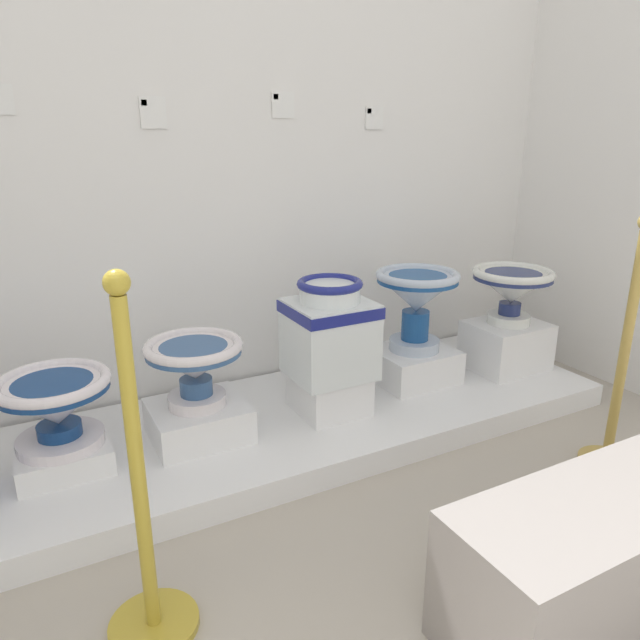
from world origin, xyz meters
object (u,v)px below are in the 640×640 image
plinth_block_central_ornate (329,392)px  info_placard_second (153,112)px  plinth_block_slender_white (199,420)px  plinth_block_tall_cobalt (413,364)px  stanchion_post_near_left (144,534)px  antique_toilet_slender_white (194,361)px  plinth_block_squat_floral (64,456)px  antique_toilet_squat_floral (55,402)px  antique_toilet_tall_cobalt (417,295)px  plinth_block_leftmost (506,345)px  info_placard_fourth (374,118)px  stanchion_post_near_right (619,386)px  antique_toilet_central_ornate (330,328)px  info_placard_third (283,105)px  museum_bench (628,544)px  info_placard_first (0,99)px  antique_toilet_leftmost (512,286)px

plinth_block_central_ornate → info_placard_second: size_ratio=2.34×
plinth_block_slender_white → info_placard_second: 1.33m
plinth_block_tall_cobalt → info_placard_second: bearing=158.7°
stanchion_post_near_left → antique_toilet_slender_white: bearing=64.6°
plinth_block_squat_floral → antique_toilet_squat_floral: size_ratio=0.82×
stanchion_post_near_left → antique_toilet_squat_floral: bearing=99.9°
antique_toilet_tall_cobalt → plinth_block_leftmost: antique_toilet_tall_cobalt is taller
info_placard_fourth → stanchion_post_near_right: bearing=-75.7°
antique_toilet_central_ornate → info_placard_third: bearing=86.1°
plinth_block_central_ornate → info_placard_fourth: 1.43m
plinth_block_central_ornate → info_placard_fourth: info_placard_fourth is taller
plinth_block_squat_floral → plinth_block_tall_cobalt: size_ratio=0.85×
plinth_block_leftmost → museum_bench: (-0.83, -1.32, -0.03)m
plinth_block_tall_cobalt → plinth_block_squat_floral: bearing=-178.2°
plinth_block_squat_floral → plinth_block_central_ornate: 1.13m
antique_toilet_slender_white → info_placard_first: bearing=137.9°
plinth_block_squat_floral → info_placard_second: 1.46m
antique_toilet_squat_floral → plinth_block_central_ornate: 1.15m
plinth_block_leftmost → plinth_block_central_ornate: bearing=180.0°
plinth_block_central_ornate → plinth_block_tall_cobalt: 0.56m
antique_toilet_leftmost → info_placard_first: 2.47m
info_placard_first → info_placard_third: size_ratio=0.94×
stanchion_post_near_left → plinth_block_central_ornate: bearing=37.9°
info_placard_first → stanchion_post_near_right: info_placard_first is taller
antique_toilet_central_ornate → plinth_block_leftmost: (1.09, -0.00, -0.27)m
plinth_block_slender_white → stanchion_post_near_left: stanchion_post_near_left is taller
stanchion_post_near_left → antique_toilet_central_ornate: bearing=37.9°
info_placard_third → info_placard_fourth: size_ratio=1.06×
antique_toilet_central_ornate → stanchion_post_near_right: (0.89, -0.80, -0.15)m
museum_bench → info_placard_fourth: bearing=81.0°
plinth_block_squat_floral → info_placard_fourth: info_placard_fourth is taller
antique_toilet_central_ornate → antique_toilet_tall_cobalt: 0.56m
plinth_block_squat_floral → info_placard_second: (0.56, 0.49, 1.26)m
info_placard_second → antique_toilet_slender_white: bearing=-93.4°
stanchion_post_near_left → plinth_block_tall_cobalt: bearing=29.4°
info_placard_second → stanchion_post_near_left: bearing=-107.6°
plinth_block_squat_floral → info_placard_fourth: 2.15m
plinth_block_slender_white → plinth_block_central_ornate: bearing=-3.8°
antique_toilet_tall_cobalt → plinth_block_leftmost: (0.54, -0.10, -0.33)m
plinth_block_tall_cobalt → antique_toilet_leftmost: bearing=-10.1°
plinth_block_squat_floral → plinth_block_central_ornate: (1.13, -0.04, 0.04)m
plinth_block_central_ornate → info_placard_first: bearing=155.1°
antique_toilet_squat_floral → antique_toilet_slender_white: (0.53, -0.00, 0.06)m
museum_bench → antique_toilet_slender_white: bearing=122.4°
antique_toilet_squat_floral → info_placard_second: 1.27m
museum_bench → info_placard_third: bearing=96.9°
plinth_block_slender_white → antique_toilet_slender_white: antique_toilet_slender_white is taller
antique_toilet_slender_white → info_placard_second: bearing=86.6°
antique_toilet_squat_floral → stanchion_post_near_right: size_ratio=0.39×
stanchion_post_near_left → info_placard_first: bearing=97.0°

